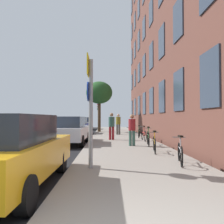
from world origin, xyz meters
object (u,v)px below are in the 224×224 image
traffic_light (99,111)px  bicycle_2 (148,138)px  bicycle_0 (180,153)px  pedestrian_1 (112,124)px  bicycle_3 (144,135)px  car_2 (78,125)px  car_3 (85,123)px  pedestrian_2 (118,123)px  tree_near (99,93)px  pedestrian_0 (132,128)px  sign_post (90,102)px  car_0 (9,151)px  bicycle_4 (139,133)px  car_1 (70,130)px  bicycle_1 (154,144)px  bicycle_5 (134,131)px

traffic_light → bicycle_2: traffic_light is taller
bicycle_0 → pedestrian_1: pedestrian_1 is taller
traffic_light → bicycle_3: traffic_light is taller
car_2 → car_3: bearing=90.3°
bicycle_2 → pedestrian_2: pedestrian_2 is taller
bicycle_0 → tree_near: bearing=100.2°
pedestrian_0 → car_2: size_ratio=0.37×
pedestrian_1 → traffic_light: bearing=95.3°
sign_post → car_2: 15.34m
bicycle_0 → car_0: bearing=-155.3°
tree_near → car_3: tree_near is taller
traffic_light → pedestrian_1: size_ratio=1.84×
pedestrian_0 → car_0: size_ratio=0.36×
bicycle_0 → pedestrian_2: bearing=95.7°
bicycle_4 → car_1: size_ratio=0.36×
car_3 → pedestrian_0: bearing=-77.5°
pedestrian_1 → car_3: 15.35m
tree_near → car_3: (-2.00, 6.23, -3.32)m
pedestrian_2 → car_3: size_ratio=0.41×
bicycle_1 → car_1: bearing=137.0°
traffic_light → bicycle_5: size_ratio=1.91×
bicycle_4 → car_2: (-5.10, 5.02, 0.37)m
sign_post → traffic_light: size_ratio=1.00×
bicycle_5 → car_0: (-4.53, -14.05, 0.37)m
bicycle_4 → car_0: (-4.57, -11.65, 0.37)m
pedestrian_2 → car_0: (-3.20, -14.68, -0.30)m
tree_near → pedestrian_0: bearing=-80.4°
sign_post → bicycle_2: sign_post is taller
car_0 → pedestrian_2: bearing=77.7°
bicycle_1 → bicycle_3: 4.81m
sign_post → pedestrian_2: sign_post is taller
car_2 → car_3: 8.33m
sign_post → car_0: (-1.66, -1.54, -1.16)m
bicycle_4 → bicycle_5: (-0.04, 2.40, 0.00)m
tree_near → pedestrian_1: bearing=-83.1°
tree_near → car_1: tree_near is taller
car_0 → car_1: same height
bicycle_3 → bicycle_4: (0.06, 2.40, -0.02)m
bicycle_2 → car_3: (-4.91, 18.15, 0.33)m
bicycle_1 → bicycle_3: (0.35, 4.80, 0.02)m
bicycle_2 → car_0: size_ratio=0.38×
bicycle_0 → bicycle_5: bearing=89.6°
tree_near → bicycle_3: tree_near is taller
car_3 → tree_near: bearing=-72.2°
sign_post → pedestrian_1: 8.51m
bicycle_4 → tree_near: bearing=113.8°
bicycle_1 → bicycle_2: bicycle_2 is taller
bicycle_2 → car_3: bearing=105.1°
bicycle_4 → car_3: car_3 is taller
tree_near → car_3: 7.34m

